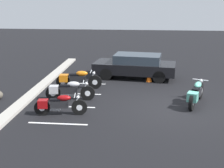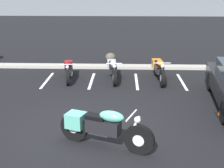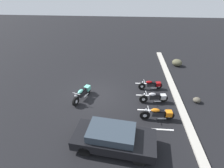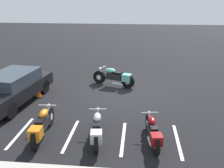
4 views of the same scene
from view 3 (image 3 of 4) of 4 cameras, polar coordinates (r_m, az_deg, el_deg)
The scene contains 14 objects.
ground at distance 13.53m, azimuth -5.77°, elevation -3.81°, with size 60.00×60.00×0.00m, color black.
motorcycle_teal_featured at distance 13.10m, azimuth -9.51°, elevation -2.90°, with size 2.19×1.04×0.90m.
parked_bike_0 at distance 14.36m, azimuth 12.80°, elevation -0.22°, with size 0.62×1.95×0.77m.
parked_bike_1 at distance 12.94m, azimuth 13.90°, elevation -4.23°, with size 0.62×2.08×0.82m.
parked_bike_2 at distance 11.56m, azimuth 15.09°, elevation -9.38°, with size 0.61×2.19×0.86m.
car_black at distance 9.54m, azimuth 0.48°, elevation -17.16°, with size 2.30×4.49×1.29m.
concrete_curb at distance 13.94m, azimuth 20.56°, elevation -4.49°, with size 18.00×0.50×0.12m, color #A8A399.
landscape_rock_0 at distance 18.98m, azimuth 20.48°, elevation 6.56°, with size 0.98×0.84×0.69m, color #504E39.
landscape_rock_1 at distance 14.11m, azimuth 25.98°, elevation -4.72°, with size 0.53×0.48×0.40m, color #4F4A3E.
traffic_cone at distance 10.42m, azimuth -3.38°, elevation -14.79°, with size 0.40×0.40×0.65m.
stall_line_0 at distance 15.23m, azimuth 11.56°, elevation 0.14°, with size 0.10×2.10×0.00m, color white.
stall_line_1 at distance 13.80m, azimuth 12.26°, elevation -3.67°, with size 0.10×2.10×0.00m, color white.
stall_line_2 at distance 12.44m, azimuth 13.13°, elevation -8.34°, with size 0.10×2.10×0.00m, color white.
stall_line_3 at distance 11.20m, azimuth 14.23°, elevation -14.09°, with size 0.10×2.10×0.00m, color white.
Camera 3 is at (10.76, 2.15, 7.92)m, focal length 28.00 mm.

